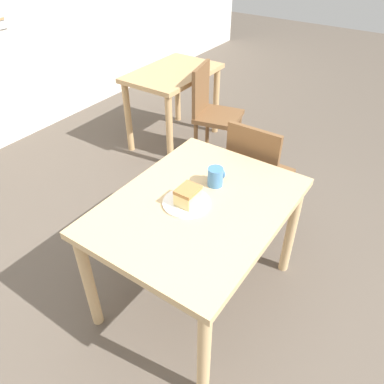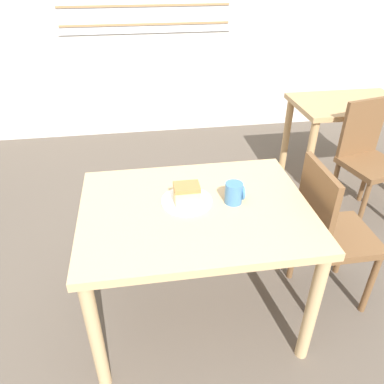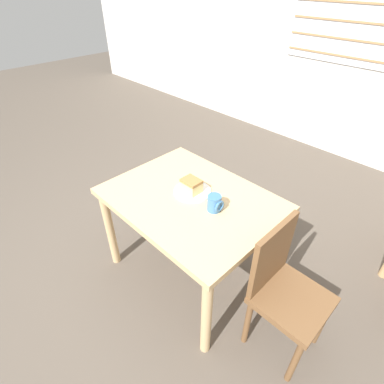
{
  "view_description": "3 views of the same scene",
  "coord_description": "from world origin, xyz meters",
  "px_view_note": "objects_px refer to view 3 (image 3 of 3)",
  "views": [
    {
      "loc": [
        -1.09,
        -0.36,
        1.9
      ],
      "look_at": [
        0.09,
        0.45,
        0.8
      ],
      "focal_mm": 35.0,
      "sensor_mm": 36.0,
      "label": 1
    },
    {
      "loc": [
        -0.11,
        -0.97,
        1.72
      ],
      "look_at": [
        0.12,
        0.52,
        0.75
      ],
      "focal_mm": 35.0,
      "sensor_mm": 36.0,
      "label": 2
    },
    {
      "loc": [
        1.2,
        -0.61,
        1.88
      ],
      "look_at": [
        0.12,
        0.46,
        0.74
      ],
      "focal_mm": 28.0,
      "sensor_mm": 36.0,
      "label": 3
    }
  ],
  "objects_px": {
    "cake_slice": "(191,186)",
    "plate": "(192,191)",
    "dining_table_near": "(191,209)",
    "chair_near_window": "(284,289)",
    "coffee_mug": "(215,203)"
  },
  "relations": [
    {
      "from": "cake_slice",
      "to": "plate",
      "type": "bearing_deg",
      "value": 87.62
    },
    {
      "from": "dining_table_near",
      "to": "chair_near_window",
      "type": "height_order",
      "value": "chair_near_window"
    },
    {
      "from": "plate",
      "to": "cake_slice",
      "type": "bearing_deg",
      "value": -92.38
    },
    {
      "from": "dining_table_near",
      "to": "plate",
      "type": "relative_size",
      "value": 4.42
    },
    {
      "from": "dining_table_near",
      "to": "plate",
      "type": "xyz_separation_m",
      "value": [
        -0.03,
        0.05,
        0.1
      ]
    },
    {
      "from": "plate",
      "to": "coffee_mug",
      "type": "distance_m",
      "value": 0.23
    },
    {
      "from": "dining_table_near",
      "to": "cake_slice",
      "type": "distance_m",
      "value": 0.16
    },
    {
      "from": "plate",
      "to": "cake_slice",
      "type": "relative_size",
      "value": 2.02
    },
    {
      "from": "cake_slice",
      "to": "dining_table_near",
      "type": "bearing_deg",
      "value": -47.38
    },
    {
      "from": "chair_near_window",
      "to": "coffee_mug",
      "type": "height_order",
      "value": "chair_near_window"
    },
    {
      "from": "dining_table_near",
      "to": "coffee_mug",
      "type": "height_order",
      "value": "coffee_mug"
    },
    {
      "from": "dining_table_near",
      "to": "cake_slice",
      "type": "bearing_deg",
      "value": 132.62
    },
    {
      "from": "cake_slice",
      "to": "chair_near_window",
      "type": "bearing_deg",
      "value": -2.39
    },
    {
      "from": "dining_table_near",
      "to": "chair_near_window",
      "type": "xyz_separation_m",
      "value": [
        0.72,
        0.01,
        -0.14
      ]
    },
    {
      "from": "dining_table_near",
      "to": "plate",
      "type": "height_order",
      "value": "plate"
    }
  ]
}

